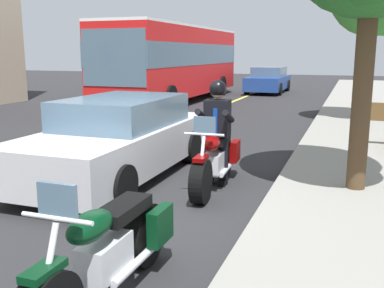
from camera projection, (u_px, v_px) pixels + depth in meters
name	position (u px, v px, depth m)	size (l,w,h in m)	color
ground_plane	(136.00, 195.00, 6.98)	(80.00, 80.00, 0.00)	#28282B
lane_center_stripe	(31.00, 182.00, 7.64)	(60.00, 0.16, 0.01)	#E5DB4C
motorcycle_main	(214.00, 160.00, 7.29)	(2.22, 0.68, 1.26)	black
rider_main	(217.00, 123.00, 7.35)	(0.64, 0.57, 1.74)	black
motorcycle_parked	(108.00, 251.00, 3.95)	(2.21, 0.60, 1.26)	black
bus_near	(175.00, 59.00, 19.92)	(11.05, 2.70, 3.30)	red
car_silver	(268.00, 80.00, 24.57)	(4.60, 1.92, 1.40)	navy
car_dark	(119.00, 138.00, 7.91)	(4.60, 1.92, 1.40)	silver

